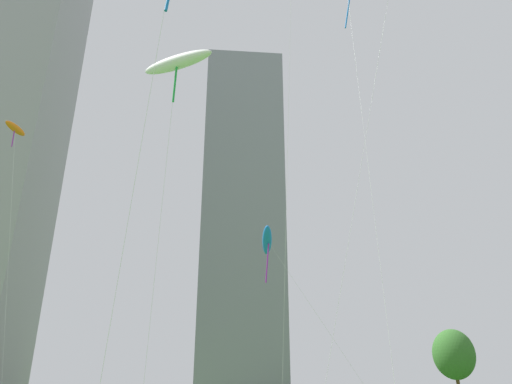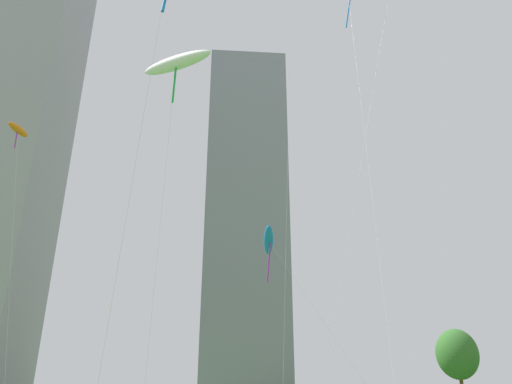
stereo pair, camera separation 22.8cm
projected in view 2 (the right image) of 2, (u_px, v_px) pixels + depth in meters
The scene contains 6 objects.
kite_flying_0 at pixel (176, 63), 23.84m from camera, with size 3.51×12.08×17.44m.
kite_flying_3 at pixel (18, 130), 46.26m from camera, with size 5.87×9.27×25.37m.
kite_flying_7 at pixel (269, 241), 36.21m from camera, with size 9.10×3.20×13.27m.
park_tree_0 at pixel (457, 354), 47.17m from camera, with size 3.98×3.98×7.76m.
distant_highrise_0 at pixel (246, 211), 144.42m from camera, with size 23.88×15.34×104.88m, color gray.
distant_highrise_1 at pixel (16, 141), 106.29m from camera, with size 17.45×21.48×106.40m, color #939399.
Camera 2 is at (-3.36, -12.33, 1.51)m, focal length 34.21 mm.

